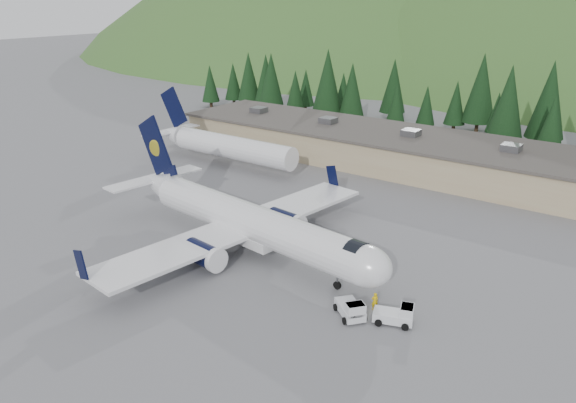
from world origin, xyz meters
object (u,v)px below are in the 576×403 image
at_px(second_airliner, 220,144).
at_px(baggage_tug_a, 397,315).
at_px(airliner, 247,222).
at_px(terminal_building, 380,147).
at_px(baggage_tug_b, 351,309).
at_px(ramp_worker, 375,301).

bearing_deg(second_airliner, baggage_tug_a, -30.59).
height_order(airliner, second_airliner, airliner).
xyz_separation_m(baggage_tug_a, terminal_building, (-23.05, 41.40, 1.85)).
height_order(second_airliner, baggage_tug_a, second_airliner).
xyz_separation_m(baggage_tug_b, ramp_worker, (0.98, 2.30, 0.03)).
distance_m(baggage_tug_b, ramp_worker, 2.50).
bearing_deg(airliner, ramp_worker, -2.14).
height_order(airliner, baggage_tug_a, airliner).
bearing_deg(airliner, baggage_tug_a, -3.30).
relative_size(second_airliner, ramp_worker, 16.76).
bearing_deg(ramp_worker, baggage_tug_b, 24.87).
bearing_deg(ramp_worker, terminal_building, -105.08).
height_order(baggage_tug_b, ramp_worker, baggage_tug_b).
bearing_deg(baggage_tug_a, second_airliner, 129.79).
bearing_deg(baggage_tug_a, ramp_worker, 142.38).
height_order(second_airliner, terminal_building, second_airliner).
bearing_deg(ramp_worker, airliner, -51.24).
height_order(baggage_tug_a, terminal_building, terminal_building).
relative_size(airliner, terminal_building, 0.52).
distance_m(second_airliner, baggage_tug_a, 49.97).
distance_m(second_airliner, baggage_tug_b, 47.84).
distance_m(airliner, baggage_tug_a, 19.60).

